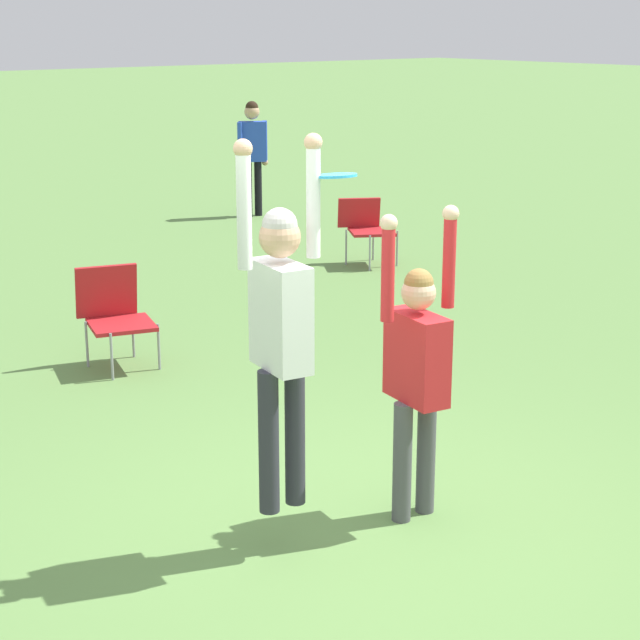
{
  "coord_description": "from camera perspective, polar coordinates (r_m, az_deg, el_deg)",
  "views": [
    {
      "loc": [
        -3.93,
        -4.61,
        3.06
      ],
      "look_at": [
        -0.03,
        0.28,
        1.3
      ],
      "focal_mm": 60.0,
      "sensor_mm": 36.0,
      "label": 1
    }
  ],
  "objects": [
    {
      "name": "ground_plane",
      "position": [
        6.78,
        1.68,
        -11.09
      ],
      "size": [
        120.0,
        120.0,
        0.0
      ],
      "primitive_type": "plane",
      "color": "#608C47"
    },
    {
      "name": "person_jumping",
      "position": [
        6.01,
        -2.11,
        0.11
      ],
      "size": [
        0.57,
        0.45,
        2.18
      ],
      "rotation": [
        0.0,
        0.0,
        1.41
      ],
      "color": "#2D2D38",
      "rests_on": "ground_plane"
    },
    {
      "name": "person_defending",
      "position": [
        6.59,
        5.19,
        -2.18
      ],
      "size": [
        0.61,
        0.48,
        1.98
      ],
      "rotation": [
        0.0,
        0.0,
        -1.73
      ],
      "color": "#4C4C51",
      "rests_on": "ground_plane"
    },
    {
      "name": "frisbee",
      "position": [
        6.03,
        0.88,
        7.71
      ],
      "size": [
        0.23,
        0.23,
        0.03
      ],
      "color": "#2D9EDB"
    },
    {
      "name": "camping_chair_1",
      "position": [
        9.85,
        -10.89,
        0.5
      ],
      "size": [
        0.69,
        0.75,
        0.92
      ],
      "rotation": [
        0.0,
        0.0,
        2.85
      ],
      "color": "gray",
      "rests_on": "ground_plane"
    },
    {
      "name": "camping_chair_3",
      "position": [
        13.79,
        2.51,
        5.08
      ],
      "size": [
        0.75,
        0.81,
        0.85
      ],
      "rotation": [
        0.0,
        0.0,
        2.6
      ],
      "color": "gray",
      "rests_on": "ground_plane"
    },
    {
      "name": "person_spectator_near",
      "position": [
        17.18,
        -3.62,
        9.21
      ],
      "size": [
        0.58,
        0.4,
        1.83
      ],
      "rotation": [
        0.0,
        0.0,
        -0.56
      ],
      "color": "black",
      "rests_on": "ground_plane"
    }
  ]
}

